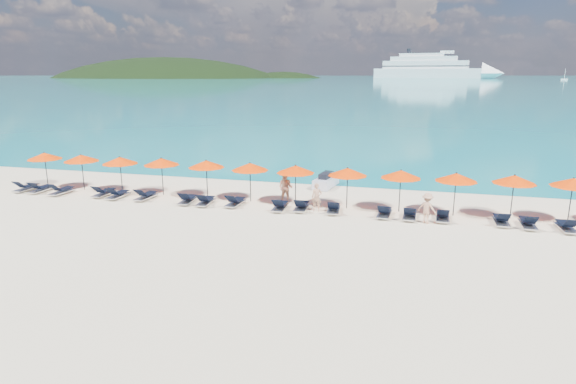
# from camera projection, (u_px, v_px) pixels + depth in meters

# --- Properties ---
(ground) EXTENTS (1400.00, 1400.00, 0.00)m
(ground) POSITION_uv_depth(u_px,v_px,m) (272.00, 233.00, 22.11)
(ground) COLOR beige
(sea) EXTENTS (1600.00, 1300.00, 0.01)m
(sea) POSITION_uv_depth(u_px,v_px,m) (411.00, 78.00, 642.03)
(sea) COLOR #1FA9B2
(sea) RESTS_ON ground
(headland_main) EXTENTS (374.00, 242.00, 126.50)m
(headland_main) POSITION_uv_depth(u_px,v_px,m) (165.00, 109.00, 611.39)
(headland_main) COLOR black
(headland_main) RESTS_ON ground
(headland_small) EXTENTS (162.00, 126.00, 85.50)m
(headland_small) POSITION_uv_depth(u_px,v_px,m) (283.00, 107.00, 593.02)
(headland_small) COLOR black
(headland_small) RESTS_ON ground
(cruise_ship) EXTENTS (151.74, 45.91, 41.72)m
(cruise_ship) POSITION_uv_depth(u_px,v_px,m) (438.00, 69.00, 578.75)
(cruise_ship) COLOR white
(cruise_ship) RESTS_ON ground
(sailboat_near) EXTENTS (5.40, 1.80, 9.90)m
(sailboat_near) POSITION_uv_depth(u_px,v_px,m) (564.00, 79.00, 434.83)
(sailboat_near) COLOR white
(sailboat_near) RESTS_ON ground
(jetski) EXTENTS (1.34, 2.72, 0.93)m
(jetski) POSITION_uv_depth(u_px,v_px,m) (326.00, 181.00, 30.75)
(jetski) COLOR silver
(jetski) RESTS_ON ground
(beachgoer_a) EXTENTS (0.58, 0.41, 1.50)m
(beachgoer_a) POSITION_uv_depth(u_px,v_px,m) (317.00, 197.00, 25.36)
(beachgoer_a) COLOR tan
(beachgoer_a) RESTS_ON ground
(beachgoer_b) EXTENTS (0.91, 0.59, 1.75)m
(beachgoer_b) POSITION_uv_depth(u_px,v_px,m) (286.00, 188.00, 26.92)
(beachgoer_b) COLOR tan
(beachgoer_b) RESTS_ON ground
(beachgoer_c) EXTENTS (1.08, 0.83, 1.52)m
(beachgoer_c) POSITION_uv_depth(u_px,v_px,m) (427.00, 208.00, 23.31)
(beachgoer_c) COLOR tan
(beachgoer_c) RESTS_ON ground
(umbrella_0) EXTENTS (2.10, 2.10, 2.28)m
(umbrella_0) POSITION_uv_depth(u_px,v_px,m) (44.00, 156.00, 30.38)
(umbrella_0) COLOR black
(umbrella_0) RESTS_ON ground
(umbrella_1) EXTENTS (2.10, 2.10, 2.28)m
(umbrella_1) POSITION_uv_depth(u_px,v_px,m) (81.00, 158.00, 29.65)
(umbrella_1) COLOR black
(umbrella_1) RESTS_ON ground
(umbrella_2) EXTENTS (2.10, 2.10, 2.28)m
(umbrella_2) POSITION_uv_depth(u_px,v_px,m) (120.00, 160.00, 28.85)
(umbrella_2) COLOR black
(umbrella_2) RESTS_ON ground
(umbrella_3) EXTENTS (2.10, 2.10, 2.28)m
(umbrella_3) POSITION_uv_depth(u_px,v_px,m) (161.00, 162.00, 28.47)
(umbrella_3) COLOR black
(umbrella_3) RESTS_ON ground
(umbrella_4) EXTENTS (2.10, 2.10, 2.28)m
(umbrella_4) POSITION_uv_depth(u_px,v_px,m) (206.00, 164.00, 27.75)
(umbrella_4) COLOR black
(umbrella_4) RESTS_ON ground
(umbrella_5) EXTENTS (2.10, 2.10, 2.28)m
(umbrella_5) POSITION_uv_depth(u_px,v_px,m) (250.00, 167.00, 26.96)
(umbrella_5) COLOR black
(umbrella_5) RESTS_ON ground
(umbrella_6) EXTENTS (2.10, 2.10, 2.28)m
(umbrella_6) POSITION_uv_depth(u_px,v_px,m) (296.00, 169.00, 26.25)
(umbrella_6) COLOR black
(umbrella_6) RESTS_ON ground
(umbrella_7) EXTENTS (2.10, 2.10, 2.28)m
(umbrella_7) POSITION_uv_depth(u_px,v_px,m) (348.00, 172.00, 25.57)
(umbrella_7) COLOR black
(umbrella_7) RESTS_ON ground
(umbrella_8) EXTENTS (2.10, 2.10, 2.28)m
(umbrella_8) POSITION_uv_depth(u_px,v_px,m) (401.00, 174.00, 24.97)
(umbrella_8) COLOR black
(umbrella_8) RESTS_ON ground
(umbrella_9) EXTENTS (2.10, 2.10, 2.28)m
(umbrella_9) POSITION_uv_depth(u_px,v_px,m) (456.00, 177.00, 24.25)
(umbrella_9) COLOR black
(umbrella_9) RESTS_ON ground
(umbrella_10) EXTENTS (2.10, 2.10, 2.28)m
(umbrella_10) POSITION_uv_depth(u_px,v_px,m) (514.00, 179.00, 23.77)
(umbrella_10) COLOR black
(umbrella_10) RESTS_ON ground
(umbrella_11) EXTENTS (2.10, 2.10, 2.28)m
(umbrella_11) POSITION_uv_depth(u_px,v_px,m) (573.00, 182.00, 23.12)
(umbrella_11) COLOR black
(umbrella_11) RESTS_ON ground
(lounger_0) EXTENTS (0.68, 1.72, 0.66)m
(lounger_0) POSITION_uv_depth(u_px,v_px,m) (26.00, 187.00, 29.78)
(lounger_0) COLOR silver
(lounger_0) RESTS_ON ground
(lounger_1) EXTENTS (0.64, 1.71, 0.66)m
(lounger_1) POSITION_uv_depth(u_px,v_px,m) (41.00, 188.00, 29.49)
(lounger_1) COLOR silver
(lounger_1) RESTS_ON ground
(lounger_2) EXTENTS (0.71, 1.73, 0.66)m
(lounger_2) POSITION_uv_depth(u_px,v_px,m) (61.00, 190.00, 28.99)
(lounger_2) COLOR silver
(lounger_2) RESTS_ON ground
(lounger_3) EXTENTS (0.68, 1.72, 0.66)m
(lounger_3) POSITION_uv_depth(u_px,v_px,m) (104.00, 192.00, 28.55)
(lounger_3) COLOR silver
(lounger_3) RESTS_ON ground
(lounger_4) EXTENTS (0.65, 1.71, 0.66)m
(lounger_4) POSITION_uv_depth(u_px,v_px,m) (118.00, 194.00, 28.10)
(lounger_4) COLOR silver
(lounger_4) RESTS_ON ground
(lounger_5) EXTENTS (0.72, 1.73, 0.66)m
(lounger_5) POSITION_uv_depth(u_px,v_px,m) (146.00, 196.00, 27.80)
(lounger_5) COLOR silver
(lounger_5) RESTS_ON ground
(lounger_6) EXTENTS (0.78, 1.75, 0.66)m
(lounger_6) POSITION_uv_depth(u_px,v_px,m) (188.00, 199.00, 27.00)
(lounger_6) COLOR silver
(lounger_6) RESTS_ON ground
(lounger_7) EXTENTS (0.73, 1.74, 0.66)m
(lounger_7) POSITION_uv_depth(u_px,v_px,m) (205.00, 201.00, 26.68)
(lounger_7) COLOR silver
(lounger_7) RESTS_ON ground
(lounger_8) EXTENTS (0.72, 1.74, 0.66)m
(lounger_8) POSITION_uv_depth(u_px,v_px,m) (235.00, 202.00, 26.47)
(lounger_8) COLOR silver
(lounger_8) RESTS_ON ground
(lounger_9) EXTENTS (0.68, 1.72, 0.66)m
(lounger_9) POSITION_uv_depth(u_px,v_px,m) (280.00, 206.00, 25.66)
(lounger_9) COLOR silver
(lounger_9) RESTS_ON ground
(lounger_10) EXTENTS (0.68, 1.72, 0.66)m
(lounger_10) POSITION_uv_depth(u_px,v_px,m) (302.00, 206.00, 25.63)
(lounger_10) COLOR silver
(lounger_10) RESTS_ON ground
(lounger_11) EXTENTS (0.77, 1.75, 0.66)m
(lounger_11) POSITION_uv_depth(u_px,v_px,m) (334.00, 208.00, 25.22)
(lounger_11) COLOR silver
(lounger_11) RESTS_ON ground
(lounger_12) EXTENTS (0.72, 1.74, 0.66)m
(lounger_12) POSITION_uv_depth(u_px,v_px,m) (384.00, 212.00, 24.49)
(lounger_12) COLOR silver
(lounger_12) RESTS_ON ground
(lounger_13) EXTENTS (0.69, 1.72, 0.66)m
(lounger_13) POSITION_uv_depth(u_px,v_px,m) (410.00, 214.00, 24.16)
(lounger_13) COLOR silver
(lounger_13) RESTS_ON ground
(lounger_14) EXTENTS (0.68, 1.72, 0.66)m
(lounger_14) POSITION_uv_depth(u_px,v_px,m) (443.00, 216.00, 23.88)
(lounger_14) COLOR silver
(lounger_14) RESTS_ON ground
(lounger_15) EXTENTS (0.62, 1.70, 0.66)m
(lounger_15) POSITION_uv_depth(u_px,v_px,m) (501.00, 220.00, 23.23)
(lounger_15) COLOR silver
(lounger_15) RESTS_ON ground
(lounger_16) EXTENTS (0.64, 1.71, 0.66)m
(lounger_16) POSITION_uv_depth(u_px,v_px,m) (528.00, 223.00, 22.79)
(lounger_16) COLOR silver
(lounger_16) RESTS_ON ground
(lounger_17) EXTENTS (0.72, 1.73, 0.66)m
(lounger_17) POSITION_uv_depth(u_px,v_px,m) (566.00, 226.00, 22.30)
(lounger_17) COLOR silver
(lounger_17) RESTS_ON ground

